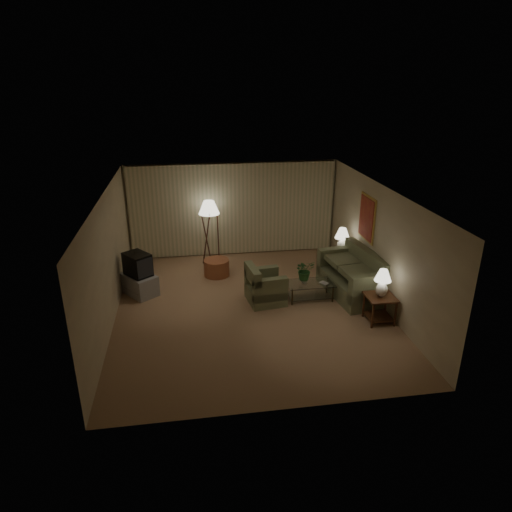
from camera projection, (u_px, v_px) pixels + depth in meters
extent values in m
plane|color=#AA775E|center=(250.00, 307.00, 10.48)|extent=(7.00, 7.00, 0.00)
cube|color=beige|center=(233.00, 209.00, 13.19)|extent=(6.00, 0.04, 2.70)
cube|color=beige|center=(108.00, 260.00, 9.56)|extent=(0.04, 7.00, 2.70)
cube|color=beige|center=(380.00, 245.00, 10.41)|extent=(0.04, 7.00, 2.70)
cube|color=white|center=(250.00, 192.00, 9.48)|extent=(6.00, 7.00, 0.04)
cube|color=beige|center=(233.00, 210.00, 13.12)|extent=(5.85, 0.12, 2.65)
cube|color=gold|center=(367.00, 218.00, 10.99)|extent=(0.03, 0.90, 1.10)
cube|color=maroon|center=(366.00, 218.00, 10.99)|extent=(0.02, 0.80, 1.00)
cube|color=#737D58|center=(351.00, 285.00, 11.01)|extent=(2.20, 1.47, 0.46)
cube|color=#737D58|center=(266.00, 294.00, 10.68)|extent=(1.06, 1.03, 0.38)
cube|color=#3C1F10|center=(381.00, 297.00, 9.67)|extent=(0.60, 0.60, 0.04)
cube|color=#3C1F10|center=(379.00, 316.00, 9.84)|extent=(0.51, 0.51, 0.02)
cylinder|color=#3C1F10|center=(373.00, 316.00, 9.51)|extent=(0.05, 0.05, 0.56)
cylinder|color=#3C1F10|center=(364.00, 305.00, 9.97)|extent=(0.05, 0.05, 0.56)
cylinder|color=#3C1F10|center=(395.00, 314.00, 9.58)|extent=(0.05, 0.05, 0.56)
cylinder|color=#3C1F10|center=(386.00, 303.00, 10.04)|extent=(0.05, 0.05, 0.56)
cube|color=#3C1F10|center=(341.00, 253.00, 12.05)|extent=(0.50, 0.42, 0.04)
cube|color=#3C1F10|center=(340.00, 269.00, 12.22)|extent=(0.42, 0.36, 0.02)
cylinder|color=#3C1F10|center=(335.00, 266.00, 11.99)|extent=(0.05, 0.05, 0.56)
cylinder|color=#3C1F10|center=(331.00, 262.00, 12.28)|extent=(0.05, 0.05, 0.56)
cylinder|color=#3C1F10|center=(349.00, 265.00, 12.05)|extent=(0.05, 0.05, 0.56)
cylinder|color=#3C1F10|center=(345.00, 261.00, 12.34)|extent=(0.05, 0.05, 0.56)
ellipsoid|color=white|center=(382.00, 290.00, 9.60)|extent=(0.25, 0.25, 0.31)
cylinder|color=white|center=(382.00, 281.00, 9.53)|extent=(0.03, 0.03, 0.07)
cone|color=beige|center=(383.00, 275.00, 9.48)|extent=(0.36, 0.36, 0.25)
ellipsoid|color=white|center=(341.00, 246.00, 11.98)|extent=(0.27, 0.27, 0.34)
cylinder|color=white|center=(342.00, 239.00, 11.90)|extent=(0.03, 0.03, 0.08)
cone|color=beige|center=(342.00, 233.00, 11.85)|extent=(0.39, 0.39, 0.27)
cube|color=silver|center=(310.00, 283.00, 10.71)|extent=(1.11, 0.61, 0.02)
cube|color=silver|center=(310.00, 295.00, 10.82)|extent=(1.03, 0.53, 0.01)
cylinder|color=#41331A|center=(292.00, 297.00, 10.50)|extent=(0.04, 0.04, 0.40)
cylinder|color=#41331A|center=(288.00, 288.00, 10.93)|extent=(0.04, 0.04, 0.40)
cylinder|color=#41331A|center=(333.00, 294.00, 10.64)|extent=(0.04, 0.04, 0.40)
cylinder|color=#41331A|center=(327.00, 286.00, 11.07)|extent=(0.04, 0.04, 0.40)
cube|color=#9C9C9F|center=(140.00, 284.00, 11.02)|extent=(1.41, 1.40, 0.50)
cube|color=black|center=(138.00, 264.00, 10.83)|extent=(1.08, 1.07, 0.55)
cylinder|color=#3C1F10|center=(209.00, 215.00, 12.52)|extent=(0.04, 0.04, 0.26)
cone|color=beige|center=(209.00, 207.00, 12.44)|extent=(0.58, 0.58, 0.36)
cylinder|color=#A95439|center=(217.00, 268.00, 12.05)|extent=(0.79, 0.79, 0.44)
imported|color=white|center=(304.00, 280.00, 10.66)|extent=(0.19, 0.19, 0.15)
imported|color=#2D662E|center=(305.00, 268.00, 10.54)|extent=(0.50, 0.45, 0.49)
imported|color=olive|center=(322.00, 284.00, 10.65)|extent=(0.23, 0.25, 0.02)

